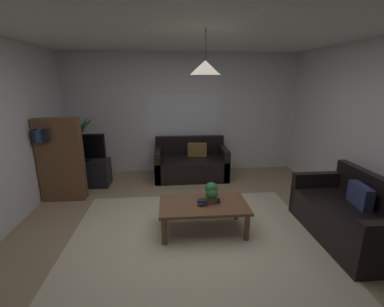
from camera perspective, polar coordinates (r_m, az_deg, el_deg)
floor at (r=3.67m, az=0.43°, el=-17.48°), size 4.94×5.35×0.02m
rug at (r=3.49m, az=0.77°, el=-19.07°), size 3.21×2.94×0.01m
wall_back at (r=5.81m, az=-2.12°, el=8.54°), size 5.06×0.06×2.55m
ceiling at (r=3.12m, az=0.54°, el=26.06°), size 4.94×5.35×0.02m
window_pane at (r=5.79m, az=-2.05°, el=7.80°), size 1.49×0.01×0.96m
couch_under_window at (r=5.55m, az=-0.22°, el=-2.35°), size 1.47×0.81×0.82m
couch_right_side at (r=4.05m, az=30.86°, el=-11.84°), size 0.81×1.54×0.82m
coffee_table at (r=3.61m, az=2.47°, el=-11.51°), size 1.16×0.66×0.40m
book_on_table_0 at (r=3.55m, az=1.96°, el=-10.75°), size 0.12×0.09×0.03m
book_on_table_1 at (r=3.53m, az=2.17°, el=-10.43°), size 0.13×0.14×0.02m
book_on_table_2 at (r=3.51m, az=2.19°, el=-10.12°), size 0.11×0.09×0.03m
remote_on_table_0 at (r=3.65m, az=4.95°, el=-10.05°), size 0.15×0.15×0.02m
remote_on_table_1 at (r=3.64m, az=4.82°, el=-10.15°), size 0.16×0.13×0.02m
potted_plant_on_table at (r=3.57m, az=4.19°, el=-8.40°), size 0.19×0.21×0.28m
tv_stand at (r=5.52m, az=-21.89°, el=-3.93°), size 0.90×0.44×0.50m
tv at (r=5.36m, az=-22.52°, el=1.21°), size 0.84×0.16×0.52m
potted_palm_corner at (r=5.90m, az=-22.67°, el=0.67°), size 0.73×0.88×1.30m
bookshelf_corner at (r=4.91m, az=-26.44°, el=-1.15°), size 0.70×0.31×1.40m
pendant_lamp at (r=3.22m, az=2.86°, el=17.96°), size 0.36×0.36×0.51m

